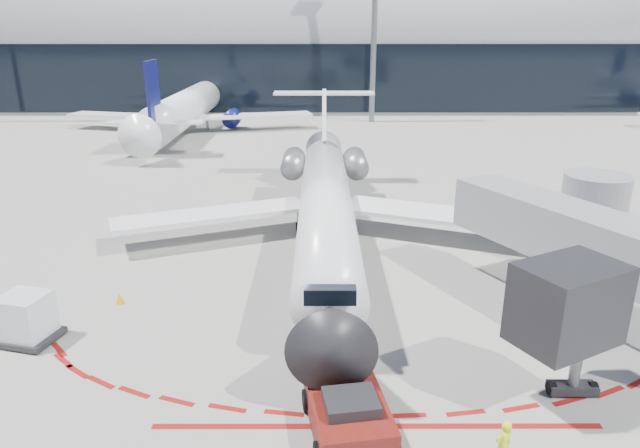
{
  "coord_description": "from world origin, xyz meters",
  "views": [
    {
      "loc": [
        -1.79,
        -26.15,
        11.78
      ],
      "look_at": [
        -1.75,
        2.16,
        1.91
      ],
      "focal_mm": 32.0,
      "sensor_mm": 36.0,
      "label": 1
    }
  ],
  "objects_px": {
    "regional_jet": "(326,200)",
    "uld_container": "(26,319)",
    "ramp_worker": "(503,445)",
    "pushback_tug": "(348,414)"
  },
  "relations": [
    {
      "from": "ramp_worker",
      "to": "uld_container",
      "type": "height_order",
      "value": "uld_container"
    },
    {
      "from": "regional_jet",
      "to": "ramp_worker",
      "type": "bearing_deg",
      "value": -75.23
    },
    {
      "from": "regional_jet",
      "to": "ramp_worker",
      "type": "distance_m",
      "value": 18.59
    },
    {
      "from": "regional_jet",
      "to": "pushback_tug",
      "type": "height_order",
      "value": "regional_jet"
    },
    {
      "from": "ramp_worker",
      "to": "uld_container",
      "type": "distance_m",
      "value": 17.9
    },
    {
      "from": "regional_jet",
      "to": "uld_container",
      "type": "xyz_separation_m",
      "value": [
        -11.79,
        -10.99,
        -1.54
      ]
    },
    {
      "from": "regional_jet",
      "to": "uld_container",
      "type": "distance_m",
      "value": 16.19
    },
    {
      "from": "uld_container",
      "to": "regional_jet",
      "type": "bearing_deg",
      "value": 57.13
    },
    {
      "from": "regional_jet",
      "to": "uld_container",
      "type": "relative_size",
      "value": 12.12
    },
    {
      "from": "regional_jet",
      "to": "pushback_tug",
      "type": "bearing_deg",
      "value": -88.21
    }
  ]
}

